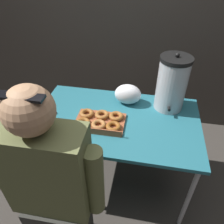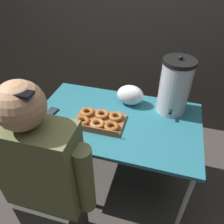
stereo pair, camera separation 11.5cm
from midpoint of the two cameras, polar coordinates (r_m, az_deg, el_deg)
ground_plane at (r=2.14m, az=2.48°, el=-16.68°), size 12.00×12.00×0.00m
folding_table at (r=1.65m, az=3.10°, el=-3.25°), size 1.22×0.74×0.71m
donut_box at (r=1.57m, az=-1.25°, el=-2.21°), size 0.37×0.26×0.05m
coffee_urn at (r=1.66m, az=18.00°, el=6.29°), size 0.23×0.26×0.45m
cell_phone at (r=1.71m, az=-14.12°, el=-0.46°), size 0.09×0.15×0.01m
plastic_bag at (r=1.74m, az=6.69°, el=4.37°), size 0.21×0.15×0.16m
person_seated at (r=1.39m, az=-14.68°, el=-17.79°), size 0.62×0.26×1.31m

